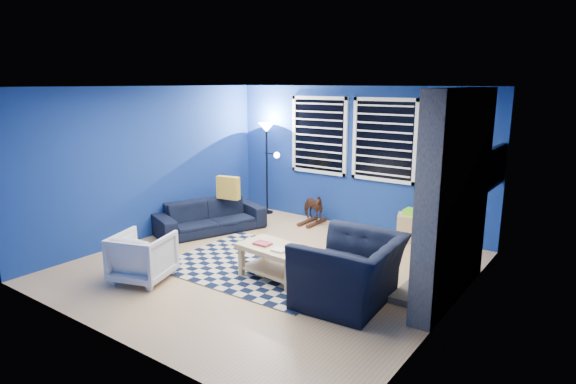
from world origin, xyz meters
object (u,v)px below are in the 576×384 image
object	(u,v)px
sofa	(210,216)
armchair_bent	(143,257)
armchair_big	(350,271)
coffee_table	(275,255)
cabinet	(414,227)
tv	(495,167)
floor_lamp	(267,140)
rocking_horse	(312,207)

from	to	relation	value
sofa	armchair_bent	distance (m)	2.19
armchair_big	coffee_table	distance (m)	1.13
coffee_table	cabinet	distance (m)	2.73
sofa	armchair_bent	size ratio (longest dim) A/B	2.65
tv	armchair_bent	bearing A→B (deg)	-136.36
tv	armchair_bent	distance (m)	4.97
sofa	floor_lamp	xyz separation A→B (m)	(0.07, 1.55, 1.19)
floor_lamp	armchair_big	bearing A→B (deg)	-38.56
rocking_horse	cabinet	world-z (taller)	rocking_horse
sofa	armchair_big	size ratio (longest dim) A/B	1.53
floor_lamp	armchair_bent	bearing A→B (deg)	-78.61
armchair_big	rocking_horse	bearing A→B (deg)	-143.31
sofa	floor_lamp	world-z (taller)	floor_lamp
coffee_table	cabinet	size ratio (longest dim) A/B	1.63
tv	sofa	distance (m)	4.63
cabinet	rocking_horse	bearing A→B (deg)	164.93
armchair_big	cabinet	xyz separation A→B (m)	(-0.22, 2.60, -0.16)
coffee_table	armchair_big	bearing A→B (deg)	-1.30
armchair_big	coffee_table	size ratio (longest dim) A/B	1.20
sofa	armchair_bent	world-z (taller)	armchair_bent
armchair_big	armchair_bent	distance (m)	2.72
tv	rocking_horse	distance (m)	3.29
armchair_big	armchair_bent	world-z (taller)	armchair_big
rocking_horse	floor_lamp	distance (m)	1.61
cabinet	floor_lamp	distance (m)	3.27
tv	armchair_big	world-z (taller)	tv
armchair_bent	cabinet	bearing A→B (deg)	-141.36
cabinet	armchair_bent	bearing A→B (deg)	-141.45
armchair_bent	coffee_table	xyz separation A→B (m)	(1.40, 1.03, 0.01)
armchair_bent	cabinet	world-z (taller)	armchair_bent
armchair_big	armchair_bent	xyz separation A→B (m)	(-2.53, -1.00, -0.08)
rocking_horse	floor_lamp	bearing A→B (deg)	102.44
armchair_bent	floor_lamp	size ratio (longest dim) A/B	0.40
sofa	armchair_bent	bearing A→B (deg)	-137.45
armchair_bent	rocking_horse	bearing A→B (deg)	-115.26
tv	sofa	size ratio (longest dim) A/B	0.53
sofa	cabinet	world-z (taller)	sofa
rocking_horse	cabinet	size ratio (longest dim) A/B	0.95
sofa	cabinet	xyz separation A→B (m)	(3.10, 1.55, -0.03)
tv	armchair_big	size ratio (longest dim) A/B	0.82
cabinet	floor_lamp	size ratio (longest dim) A/B	0.35
tv	rocking_horse	bearing A→B (deg)	177.63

